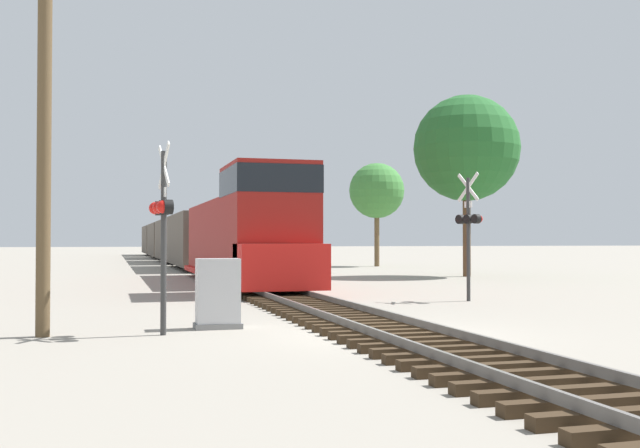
% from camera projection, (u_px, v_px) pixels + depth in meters
% --- Properties ---
extents(ground_plane, '(400.00, 400.00, 0.00)m').
position_uv_depth(ground_plane, '(387.00, 336.00, 15.13)').
color(ground_plane, gray).
extents(rail_track_bed, '(2.60, 160.00, 0.31)m').
position_uv_depth(rail_track_bed, '(387.00, 329.00, 15.14)').
color(rail_track_bed, '#382819').
rests_on(rail_track_bed, ground).
extents(freight_train, '(2.95, 78.41, 4.61)m').
position_uv_depth(freight_train, '(180.00, 240.00, 60.16)').
color(freight_train, maroon).
rests_on(freight_train, ground).
extents(crossing_signal_near, '(0.45, 1.01, 3.92)m').
position_uv_depth(crossing_signal_near, '(162.00, 217.00, 15.26)').
color(crossing_signal_near, '#333333').
rests_on(crossing_signal_near, ground).
extents(crossing_signal_far, '(0.57, 1.01, 4.08)m').
position_uv_depth(crossing_signal_far, '(469.00, 224.00, 23.74)').
color(crossing_signal_far, '#333333').
rests_on(crossing_signal_far, ground).
extents(relay_cabinet, '(1.03, 0.61, 1.53)m').
position_uv_depth(relay_cabinet, '(218.00, 294.00, 16.38)').
color(relay_cabinet, slate).
rests_on(relay_cabinet, ground).
extents(utility_pole, '(1.80, 0.28, 9.00)m').
position_uv_depth(utility_pole, '(44.00, 106.00, 15.05)').
color(utility_pole, brown).
rests_on(utility_pole, ground).
extents(tree_far_right, '(5.64, 5.64, 9.64)m').
position_uv_depth(tree_far_right, '(466.00, 149.00, 39.71)').
color(tree_far_right, brown).
rests_on(tree_far_right, ground).
extents(tree_mid_background, '(4.05, 4.05, 7.57)m').
position_uv_depth(tree_mid_background, '(377.00, 191.00, 54.76)').
color(tree_mid_background, brown).
rests_on(tree_mid_background, ground).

